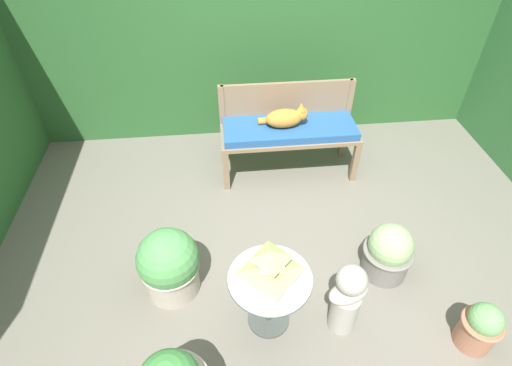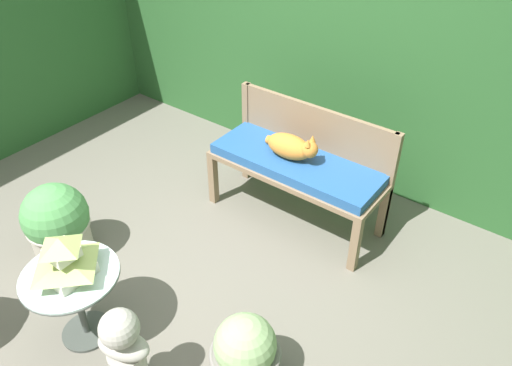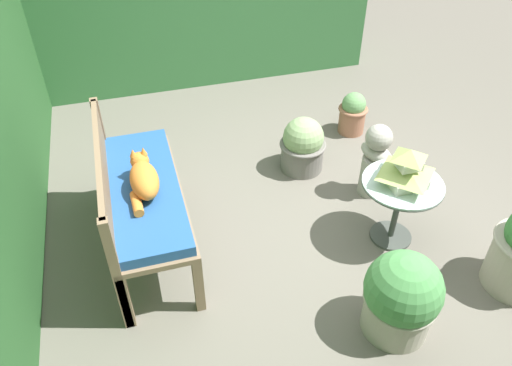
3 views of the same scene
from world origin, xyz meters
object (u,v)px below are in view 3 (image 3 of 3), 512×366
(cat, at_px, (143,178))
(potted_plant_hedge_corner, at_px, (401,297))
(pagoda_birdhouse, at_px, (407,169))
(garden_bust, at_px, (375,159))
(garden_bench, at_px, (145,195))
(patio_table, at_px, (400,195))
(potted_plant_path_edge, at_px, (303,146))
(potted_plant_bench_left, at_px, (353,113))

(cat, xyz_separation_m, potted_plant_hedge_corner, (-1.09, -1.36, -0.37))
(potted_plant_hedge_corner, bearing_deg, pagoda_birdhouse, -26.82)
(garden_bust, relative_size, potted_plant_hedge_corner, 1.09)
(garden_bench, relative_size, patio_table, 2.40)
(cat, height_order, potted_plant_path_edge, cat)
(patio_table, bearing_deg, potted_plant_path_edge, 19.14)
(cat, relative_size, potted_plant_hedge_corner, 0.81)
(pagoda_birdhouse, relative_size, potted_plant_path_edge, 0.67)
(garden_bench, relative_size, pagoda_birdhouse, 4.11)
(pagoda_birdhouse, height_order, garden_bust, pagoda_birdhouse)
(patio_table, relative_size, potted_plant_path_edge, 1.15)
(garden_bust, height_order, potted_plant_bench_left, garden_bust)
(potted_plant_path_edge, distance_m, potted_plant_hedge_corner, 1.72)
(garden_bust, height_order, potted_plant_path_edge, garden_bust)
(patio_table, relative_size, potted_plant_hedge_corner, 0.95)
(patio_table, bearing_deg, garden_bench, 76.37)
(garden_bench, height_order, potted_plant_hedge_corner, potted_plant_hedge_corner)
(patio_table, bearing_deg, garden_bust, -9.02)
(potted_plant_path_edge, xyz_separation_m, potted_plant_bench_left, (0.42, -0.67, -0.03))
(pagoda_birdhouse, distance_m, potted_plant_path_edge, 1.14)
(patio_table, relative_size, garden_bust, 0.88)
(pagoda_birdhouse, bearing_deg, potted_plant_bench_left, -12.65)
(potted_plant_bench_left, bearing_deg, patio_table, 167.35)
(potted_plant_hedge_corner, bearing_deg, potted_plant_bench_left, -17.69)
(cat, relative_size, garden_bust, 0.74)
(garden_bench, height_order, cat, cat)
(garden_bench, distance_m, cat, 0.18)
(garden_bench, relative_size, potted_plant_path_edge, 2.75)
(cat, distance_m, garden_bust, 1.84)
(garden_bench, bearing_deg, patio_table, -103.63)
(cat, distance_m, pagoda_birdhouse, 1.76)
(pagoda_birdhouse, relative_size, potted_plant_hedge_corner, 0.56)
(garden_bust, bearing_deg, potted_plant_path_edge, 25.33)
(pagoda_birdhouse, relative_size, potted_plant_bench_left, 0.80)
(patio_table, height_order, pagoda_birdhouse, pagoda_birdhouse)
(garden_bench, bearing_deg, potted_plant_hedge_corner, -129.72)
(pagoda_birdhouse, distance_m, garden_bust, 0.62)
(garden_bench, xyz_separation_m, potted_plant_bench_left, (1.00, -2.05, -0.28))
(garden_bench, height_order, patio_table, garden_bench)
(cat, bearing_deg, garden_bust, -87.47)
(pagoda_birdhouse, bearing_deg, garden_bench, 76.37)
(patio_table, height_order, potted_plant_hedge_corner, potted_plant_hedge_corner)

